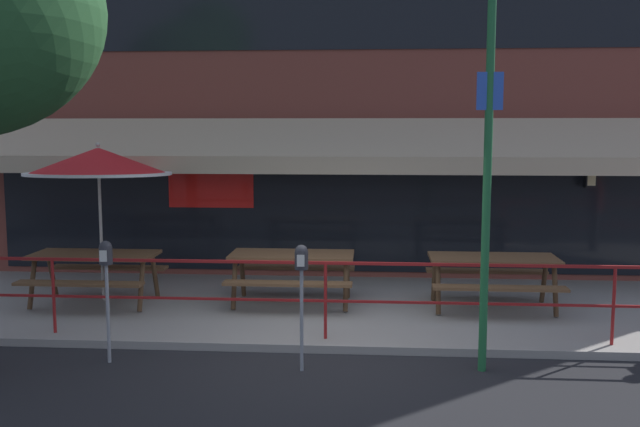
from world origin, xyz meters
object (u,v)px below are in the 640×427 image
(picnic_table_centre, at_px, (292,264))
(parking_meter_near, at_px, (106,265))
(patio_umbrella_left, at_px, (98,162))
(parking_meter_far, at_px, (301,269))
(picnic_table_left, at_px, (94,264))
(picnic_table_right, at_px, (493,268))
(street_sign_pole, at_px, (487,174))

(picnic_table_centre, distance_m, parking_meter_near, 3.11)
(patio_umbrella_left, height_order, parking_meter_far, patio_umbrella_left)
(picnic_table_left, bearing_deg, patio_umbrella_left, 90.00)
(picnic_table_left, xyz_separation_m, picnic_table_centre, (2.89, 0.21, 0.00))
(picnic_table_left, bearing_deg, parking_meter_near, -64.99)
(picnic_table_right, distance_m, street_sign_pole, 2.83)
(picnic_table_right, relative_size, street_sign_pole, 0.42)
(patio_umbrella_left, height_order, parking_meter_near, patio_umbrella_left)
(parking_meter_far, bearing_deg, street_sign_pole, 4.47)
(picnic_table_centre, distance_m, picnic_table_right, 2.89)
(picnic_table_centre, xyz_separation_m, parking_meter_near, (-1.84, -2.46, 0.44))
(picnic_table_left, bearing_deg, parking_meter_far, -35.71)
(picnic_table_right, height_order, parking_meter_far, parking_meter_far)
(picnic_table_centre, distance_m, patio_umbrella_left, 3.25)
(picnic_table_left, relative_size, picnic_table_right, 1.00)
(parking_meter_near, bearing_deg, street_sign_pole, 0.55)
(picnic_table_right, relative_size, parking_meter_near, 1.27)
(patio_umbrella_left, xyz_separation_m, parking_meter_far, (3.29, -2.66, -1.03))
(picnic_table_right, xyz_separation_m, parking_meter_far, (-2.50, -2.52, 0.44))
(picnic_table_centre, height_order, patio_umbrella_left, patio_umbrella_left)
(picnic_table_left, relative_size, patio_umbrella_left, 0.76)
(patio_umbrella_left, distance_m, parking_meter_near, 2.94)
(picnic_table_left, bearing_deg, street_sign_pole, -22.64)
(picnic_table_right, bearing_deg, parking_meter_far, -134.75)
(picnic_table_right, bearing_deg, picnic_table_centre, 178.75)
(picnic_table_centre, xyz_separation_m, patio_umbrella_left, (-2.89, 0.08, 1.47))
(parking_meter_far, bearing_deg, patio_umbrella_left, 141.04)
(picnic_table_left, xyz_separation_m, picnic_table_right, (5.79, 0.15, 0.00))
(patio_umbrella_left, distance_m, parking_meter_far, 4.36)
(parking_meter_near, xyz_separation_m, street_sign_pole, (4.25, 0.04, 1.05))
(picnic_table_centre, height_order, parking_meter_near, parking_meter_near)
(picnic_table_centre, height_order, street_sign_pole, street_sign_pole)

